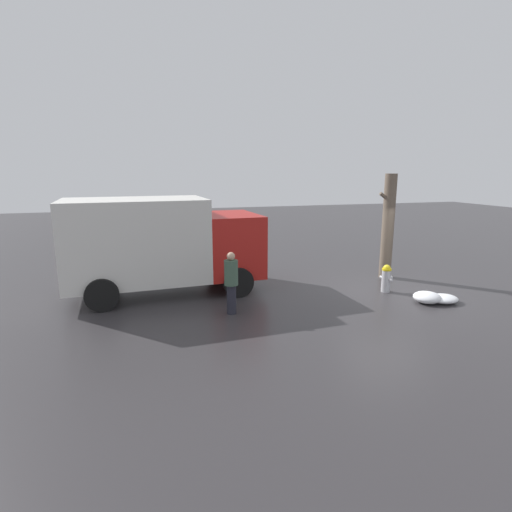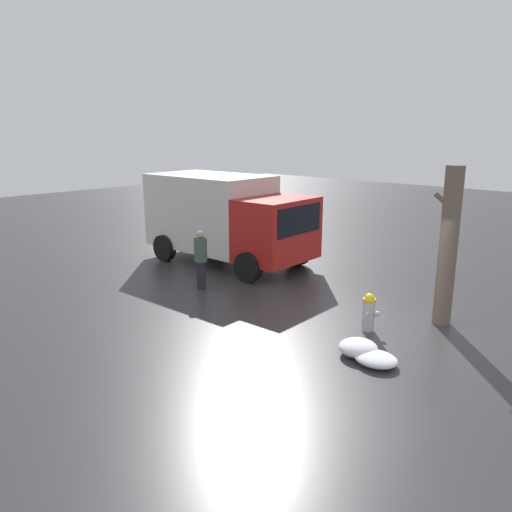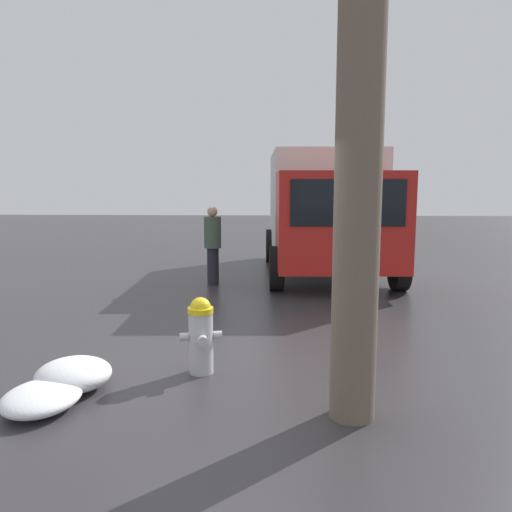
% 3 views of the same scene
% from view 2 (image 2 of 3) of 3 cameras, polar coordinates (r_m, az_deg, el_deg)
% --- Properties ---
extents(ground_plane, '(60.00, 60.00, 0.00)m').
position_cam_2_polar(ground_plane, '(11.55, 12.64, -8.28)').
color(ground_plane, '#333033').
extents(fire_hydrant, '(0.39, 0.48, 0.87)m').
position_cam_2_polar(fire_hydrant, '(11.39, 12.78, -6.21)').
color(fire_hydrant, '#B7B7BC').
rests_on(fire_hydrant, ground_plane).
extents(tree_trunk, '(0.62, 0.41, 3.62)m').
position_cam_2_polar(tree_trunk, '(11.94, 21.09, 0.99)').
color(tree_trunk, '#6B5B4C').
rests_on(tree_trunk, ground_plane).
extents(delivery_truck, '(5.89, 2.94, 2.91)m').
position_cam_2_polar(delivery_truck, '(16.67, -3.49, 4.58)').
color(delivery_truck, red).
rests_on(delivery_truck, ground_plane).
extents(pedestrian, '(0.36, 0.36, 1.66)m').
position_cam_2_polar(pedestrian, '(14.00, -6.35, -0.15)').
color(pedestrian, '#23232D').
rests_on(pedestrian, ground_plane).
extents(snow_pile_by_hydrant, '(0.77, 0.77, 0.32)m').
position_cam_2_polar(snow_pile_by_hydrant, '(10.26, 11.59, -10.23)').
color(snow_pile_by_hydrant, white).
rests_on(snow_pile_by_hydrant, ground_plane).
extents(snow_pile_curbside, '(0.86, 0.72, 0.22)m').
position_cam_2_polar(snow_pile_curbside, '(9.97, 13.53, -11.36)').
color(snow_pile_curbside, white).
rests_on(snow_pile_curbside, ground_plane).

